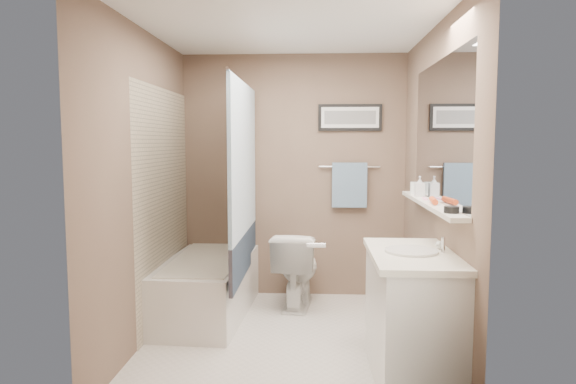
# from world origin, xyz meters

# --- Properties ---
(ground) EXTENTS (2.50, 2.50, 0.00)m
(ground) POSITION_xyz_m (0.00, 0.00, 0.00)
(ground) COLOR silver
(ground) RESTS_ON ground
(ceiling) EXTENTS (2.20, 2.50, 0.04)m
(ceiling) POSITION_xyz_m (0.00, 0.00, 2.38)
(ceiling) COLOR white
(ceiling) RESTS_ON wall_back
(wall_back) EXTENTS (2.20, 0.04, 2.40)m
(wall_back) POSITION_xyz_m (0.00, 1.23, 1.20)
(wall_back) COLOR brown
(wall_back) RESTS_ON ground
(wall_front) EXTENTS (2.20, 0.04, 2.40)m
(wall_front) POSITION_xyz_m (0.00, -1.23, 1.20)
(wall_front) COLOR brown
(wall_front) RESTS_ON ground
(wall_left) EXTENTS (0.04, 2.50, 2.40)m
(wall_left) POSITION_xyz_m (-1.08, 0.00, 1.20)
(wall_left) COLOR brown
(wall_left) RESTS_ON ground
(wall_right) EXTENTS (0.04, 2.50, 2.40)m
(wall_right) POSITION_xyz_m (1.08, 0.00, 1.20)
(wall_right) COLOR brown
(wall_right) RESTS_ON ground
(tile_surround) EXTENTS (0.02, 1.55, 2.00)m
(tile_surround) POSITION_xyz_m (-1.09, 0.50, 1.00)
(tile_surround) COLOR tan
(tile_surround) RESTS_ON wall_left
(curtain_rod) EXTENTS (0.02, 1.55, 0.02)m
(curtain_rod) POSITION_xyz_m (-0.40, 0.50, 2.05)
(curtain_rod) COLOR silver
(curtain_rod) RESTS_ON wall_left
(curtain_upper) EXTENTS (0.03, 1.45, 1.28)m
(curtain_upper) POSITION_xyz_m (-0.40, 0.50, 1.40)
(curtain_upper) COLOR white
(curtain_upper) RESTS_ON curtain_rod
(curtain_lower) EXTENTS (0.03, 1.45, 0.36)m
(curtain_lower) POSITION_xyz_m (-0.40, 0.50, 0.58)
(curtain_lower) COLOR #273649
(curtain_lower) RESTS_ON curtain_rod
(mirror) EXTENTS (0.02, 1.60, 1.00)m
(mirror) POSITION_xyz_m (1.09, -0.15, 1.62)
(mirror) COLOR silver
(mirror) RESTS_ON wall_right
(shelf) EXTENTS (0.12, 1.60, 0.03)m
(shelf) POSITION_xyz_m (1.04, -0.15, 1.10)
(shelf) COLOR silver
(shelf) RESTS_ON wall_right
(towel_bar) EXTENTS (0.60, 0.02, 0.02)m
(towel_bar) POSITION_xyz_m (0.55, 1.22, 1.30)
(towel_bar) COLOR silver
(towel_bar) RESTS_ON wall_back
(towel) EXTENTS (0.34, 0.05, 0.44)m
(towel) POSITION_xyz_m (0.55, 1.20, 1.12)
(towel) COLOR #8DB2CD
(towel) RESTS_ON towel_bar
(art_frame) EXTENTS (0.62, 0.02, 0.26)m
(art_frame) POSITION_xyz_m (0.55, 1.23, 1.78)
(art_frame) COLOR black
(art_frame) RESTS_ON wall_back
(art_mat) EXTENTS (0.56, 0.00, 0.20)m
(art_mat) POSITION_xyz_m (0.55, 1.22, 1.78)
(art_mat) COLOR white
(art_mat) RESTS_ON art_frame
(art_image) EXTENTS (0.50, 0.00, 0.13)m
(art_image) POSITION_xyz_m (0.55, 1.22, 1.78)
(art_image) COLOR #595959
(art_image) RESTS_ON art_mat
(door) EXTENTS (0.80, 0.02, 2.00)m
(door) POSITION_xyz_m (0.55, -1.24, 1.00)
(door) COLOR silver
(door) RESTS_ON wall_front
(door_handle) EXTENTS (0.10, 0.02, 0.02)m
(door_handle) POSITION_xyz_m (0.22, -1.19, 1.00)
(door_handle) COLOR silver
(door_handle) RESTS_ON door
(bathtub) EXTENTS (0.78, 1.54, 0.50)m
(bathtub) POSITION_xyz_m (-0.75, 0.60, 0.25)
(bathtub) COLOR silver
(bathtub) RESTS_ON ground
(tub_rim) EXTENTS (0.56, 1.36, 0.02)m
(tub_rim) POSITION_xyz_m (-0.75, 0.60, 0.50)
(tub_rim) COLOR silver
(tub_rim) RESTS_ON bathtub
(toilet) EXTENTS (0.47, 0.74, 0.71)m
(toilet) POSITION_xyz_m (0.04, 0.87, 0.36)
(toilet) COLOR white
(toilet) RESTS_ON ground
(vanity) EXTENTS (0.52, 0.91, 0.80)m
(vanity) POSITION_xyz_m (0.85, -0.59, 0.40)
(vanity) COLOR white
(vanity) RESTS_ON ground
(countertop) EXTENTS (0.54, 0.96, 0.04)m
(countertop) POSITION_xyz_m (0.84, -0.59, 0.82)
(countertop) COLOR white
(countertop) RESTS_ON vanity
(sink_basin) EXTENTS (0.34, 0.34, 0.01)m
(sink_basin) POSITION_xyz_m (0.83, -0.59, 0.85)
(sink_basin) COLOR silver
(sink_basin) RESTS_ON countertop
(faucet_spout) EXTENTS (0.02, 0.02, 0.10)m
(faucet_spout) POSITION_xyz_m (1.03, -0.59, 0.89)
(faucet_spout) COLOR silver
(faucet_spout) RESTS_ON countertop
(faucet_knob) EXTENTS (0.05, 0.05, 0.05)m
(faucet_knob) POSITION_xyz_m (1.03, -0.49, 0.87)
(faucet_knob) COLOR silver
(faucet_knob) RESTS_ON countertop
(candle_bowl_near) EXTENTS (0.09, 0.09, 0.04)m
(candle_bowl_near) POSITION_xyz_m (1.04, -0.74, 1.14)
(candle_bowl_near) COLOR black
(candle_bowl_near) RESTS_ON shelf
(hair_brush_front) EXTENTS (0.07, 0.22, 0.04)m
(hair_brush_front) POSITION_xyz_m (1.04, -0.27, 1.14)
(hair_brush_front) COLOR #D1471D
(hair_brush_front) RESTS_ON shelf
(pink_comb) EXTENTS (0.05, 0.16, 0.01)m
(pink_comb) POSITION_xyz_m (1.04, 0.01, 1.12)
(pink_comb) COLOR pink
(pink_comb) RESTS_ON shelf
(glass_jar) EXTENTS (0.08, 0.08, 0.10)m
(glass_jar) POSITION_xyz_m (1.04, 0.39, 1.17)
(glass_jar) COLOR white
(glass_jar) RESTS_ON shelf
(soap_bottle) EXTENTS (0.07, 0.07, 0.16)m
(soap_bottle) POSITION_xyz_m (1.04, 0.21, 1.20)
(soap_bottle) COLOR #999999
(soap_bottle) RESTS_ON shelf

